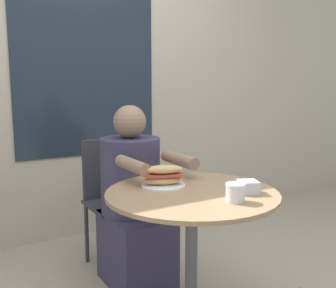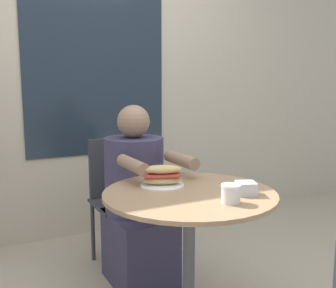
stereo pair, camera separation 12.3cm
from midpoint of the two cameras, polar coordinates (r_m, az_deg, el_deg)
The scene contains 7 objects.
storefront_wall at distance 3.29m, azimuth -9.90°, elevation 11.23°, with size 8.00×0.09×2.80m.
cafe_table at distance 1.96m, azimuth 4.93°, elevation -12.28°, with size 0.83×0.83×0.74m.
diner_chair at distance 2.78m, azimuth -6.06°, elevation -6.48°, with size 0.39×0.39×0.87m.
seated_diner at distance 2.48m, azimuth -3.07°, elevation -9.33°, with size 0.37×0.67×1.12m.
sandwich_on_plate at distance 1.99m, azimuth 0.93°, elevation -4.80°, with size 0.22×0.22×0.11m.
drink_cup at distance 1.74m, azimuth 11.12°, elevation -7.11°, with size 0.09×0.09×0.08m.
napkin_box at distance 1.89m, azimuth 13.07°, elevation -6.29°, with size 0.12×0.12×0.06m.
Camera 2 is at (-0.92, -1.58, 1.26)m, focal length 42.00 mm.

